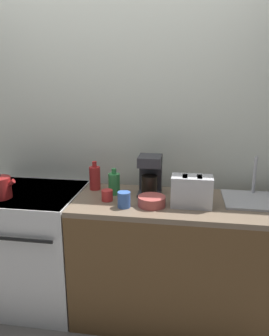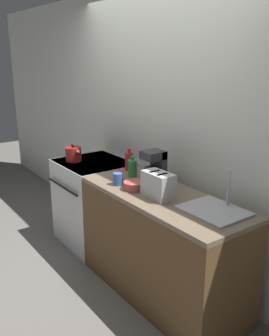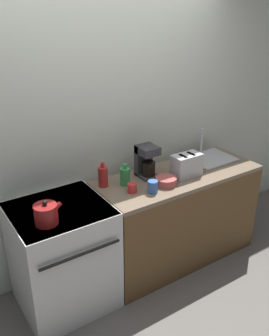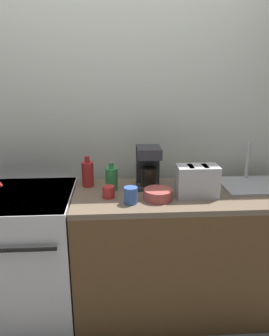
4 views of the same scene
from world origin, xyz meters
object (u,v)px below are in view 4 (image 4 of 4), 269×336
at_px(cup_blue, 131,195).
at_px(bowl, 158,194).
at_px(coffee_maker, 148,166).
at_px(toaster, 197,181).
at_px(bottle_green, 111,178).
at_px(bottle_red, 88,174).
at_px(stove, 23,253).
at_px(cup_red, 109,192).

height_order(cup_blue, bowl, cup_blue).
distance_m(coffee_maker, bowl, 0.27).
relative_size(toaster, coffee_maker, 0.93).
relative_size(bottle_green, bottle_red, 0.88).
xyz_separation_m(stove, cup_blue, (0.74, -0.19, 0.49)).
bearing_deg(bottle_green, bowl, -32.79).
relative_size(toaster, bottle_red, 1.22).
relative_size(coffee_maker, cup_red, 3.67).
relative_size(coffee_maker, cup_blue, 2.76).
xyz_separation_m(coffee_maker, cup_red, (-0.27, -0.19, -0.11)).
distance_m(stove, bottle_green, 0.81).
bearing_deg(coffee_maker, bottle_green, -168.06).
distance_m(bottle_green, cup_red, 0.15).
relative_size(cup_red, bowl, 0.43).
relative_size(coffee_maker, bottle_red, 1.31).
bearing_deg(cup_red, bowl, -8.87).
bearing_deg(bowl, cup_red, 171.13).
xyz_separation_m(cup_blue, bowl, (0.17, 0.05, -0.02)).
bearing_deg(cup_blue, bottle_red, 131.55).
bearing_deg(cup_red, coffee_maker, 35.32).
bearing_deg(toaster, cup_red, 179.15).
bearing_deg(bottle_green, bottle_red, 154.06).
bearing_deg(bowl, stove, 171.52).
distance_m(bottle_red, cup_red, 0.27).
xyz_separation_m(coffee_maker, bottle_red, (-0.42, 0.03, -0.06)).
distance_m(toaster, cup_red, 0.57).
bearing_deg(cup_red, bottle_red, 123.63).
xyz_separation_m(bottle_green, bowl, (0.29, -0.19, -0.05)).
distance_m(bottle_red, bowl, 0.53).
bearing_deg(stove, toaster, -4.71).
relative_size(stove, cup_blue, 8.74).
xyz_separation_m(toaster, bottle_red, (-0.71, 0.23, -0.01)).
height_order(toaster, coffee_maker, coffee_maker).
bearing_deg(coffee_maker, bowl, -81.05).
distance_m(toaster, bottle_red, 0.75).
bearing_deg(bottle_red, bottle_green, -25.94).
bearing_deg(toaster, bottle_green, 164.88).
xyz_separation_m(bottle_red, bowl, (0.46, -0.27, -0.06)).
distance_m(cup_blue, bowl, 0.18).
distance_m(toaster, bottle_green, 0.57).
height_order(stove, bowl, bowl).
bearing_deg(toaster, cup_blue, -168.23).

